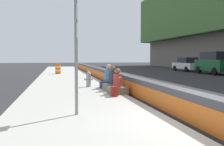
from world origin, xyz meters
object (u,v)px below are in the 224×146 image
object	(u,v)px
parked_car_fourth	(215,63)
parked_car_midline	(187,64)
construction_barrel	(58,69)
fire_hydrant	(88,78)
seated_person_rear	(109,81)
route_sign_post	(76,38)
backpack	(114,92)
seated_person_middle	(113,83)
seated_person_foreground	(118,86)

from	to	relation	value
parked_car_fourth	parked_car_midline	size ratio (longest dim) A/B	1.06
construction_barrel	parked_car_midline	world-z (taller)	parked_car_midline
fire_hydrant	parked_car_fourth	xyz separation A→B (m)	(9.94, -13.97, 0.60)
parked_car_fourth	parked_car_midline	world-z (taller)	parked_car_fourth
parked_car_fourth	seated_person_rear	bearing A→B (deg)	129.33
seated_person_rear	parked_car_midline	xyz separation A→B (m)	(16.43, -13.00, 0.34)
route_sign_post	fire_hydrant	bearing A→B (deg)	-9.34
construction_barrel	parked_car_midline	distance (m)	16.07
backpack	parked_car_fourth	xyz separation A→B (m)	(13.63, -13.35, 0.85)
seated_person_middle	backpack	bearing A→B (deg)	169.69
fire_hydrant	seated_person_middle	bearing A→B (deg)	-151.73
seated_person_middle	parked_car_fourth	bearing A→B (deg)	-47.96
route_sign_post	seated_person_foreground	bearing A→B (deg)	-28.11
route_sign_post	construction_barrel	world-z (taller)	route_sign_post
route_sign_post	parked_car_midline	bearing A→B (deg)	-33.82
backpack	parked_car_midline	world-z (taller)	parked_car_midline
seated_person_rear	construction_barrel	world-z (taller)	seated_person_rear
route_sign_post	parked_car_fourth	size ratio (longest dim) A/B	0.74
fire_hydrant	parked_car_midline	xyz separation A→B (m)	(15.72, -13.97, 0.27)
construction_barrel	seated_person_middle	bearing A→B (deg)	-169.35
backpack	parked_car_midline	bearing A→B (deg)	-34.52
backpack	construction_barrel	bearing A→B (deg)	8.08
seated_person_rear	construction_barrel	bearing A→B (deg)	11.58
construction_barrel	fire_hydrant	bearing A→B (deg)	-172.36
route_sign_post	seated_person_middle	xyz separation A→B (m)	(5.01, -2.08, -1.73)
seated_person_foreground	parked_car_midline	distance (m)	22.81
seated_person_middle	seated_person_rear	distance (m)	1.08
seated_person_rear	backpack	size ratio (longest dim) A/B	3.04
fire_hydrant	construction_barrel	world-z (taller)	construction_barrel
fire_hydrant	seated_person_rear	xyz separation A→B (m)	(-0.71, -0.97, -0.07)
seated_person_middle	construction_barrel	world-z (taller)	seated_person_middle
construction_barrel	parked_car_midline	bearing A→B (deg)	-75.09
fire_hydrant	construction_barrel	size ratio (longest dim) A/B	0.93
seated_person_middle	backpack	size ratio (longest dim) A/B	2.90
seated_person_foreground	backpack	world-z (taller)	seated_person_foreground
seated_person_foreground	seated_person_rear	world-z (taller)	seated_person_rear
fire_hydrant	seated_person_foreground	world-z (taller)	seated_person_foreground
route_sign_post	fire_hydrant	xyz separation A→B (m)	(6.80, -1.12, -1.65)
fire_hydrant	parked_car_fourth	bearing A→B (deg)	-54.56
seated_person_middle	parked_car_fourth	xyz separation A→B (m)	(11.73, -13.00, 0.68)
backpack	parked_car_midline	distance (m)	23.57
fire_hydrant	backpack	size ratio (longest dim) A/B	2.20
fire_hydrant	route_sign_post	bearing A→B (deg)	170.66
route_sign_post	parked_car_midline	world-z (taller)	route_sign_post
seated_person_foreground	parked_car_fourth	size ratio (longest dim) A/B	0.23
parked_car_fourth	parked_car_midline	bearing A→B (deg)	-0.04
parked_car_fourth	backpack	bearing A→B (deg)	135.60
seated_person_rear	parked_car_fourth	distance (m)	16.82
seated_person_foreground	construction_barrel	size ratio (longest dim) A/B	1.16
seated_person_foreground	parked_car_fourth	xyz separation A→B (m)	(12.92, -13.05, 0.70)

